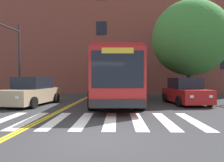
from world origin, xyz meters
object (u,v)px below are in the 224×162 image
at_px(city_bus, 115,77).
at_px(car_tan_near_lane, 32,92).
at_px(car_red_far_lane, 185,92).
at_px(traffic_light_far_corner, 8,47).
at_px(street_tree_curbside_large, 190,38).

height_order(city_bus, car_tan_near_lane, city_bus).
xyz_separation_m(car_tan_near_lane, car_red_far_lane, (9.72, 1.10, -0.02)).
bearing_deg(traffic_light_far_corner, car_tan_near_lane, -30.99).
xyz_separation_m(car_tan_near_lane, traffic_light_far_corner, (-2.35, 1.41, 3.04)).
distance_m(city_bus, street_tree_curbside_large, 7.22).
bearing_deg(street_tree_curbside_large, traffic_light_far_corner, -167.39).
relative_size(traffic_light_far_corner, street_tree_curbside_large, 0.74).
xyz_separation_m(city_bus, car_tan_near_lane, (-5.13, -1.46, -0.95)).
relative_size(car_tan_near_lane, street_tree_curbside_large, 0.63).
xyz_separation_m(traffic_light_far_corner, street_tree_curbside_large, (13.31, 2.98, 1.01)).
bearing_deg(car_red_far_lane, car_tan_near_lane, -173.56).
height_order(car_tan_near_lane, car_red_far_lane, car_tan_near_lane).
height_order(car_tan_near_lane, traffic_light_far_corner, traffic_light_far_corner).
bearing_deg(car_tan_near_lane, car_red_far_lane, 6.44).
height_order(city_bus, car_red_far_lane, city_bus).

